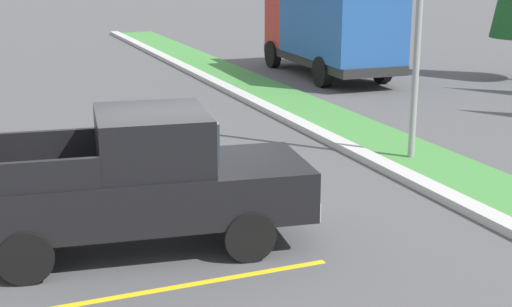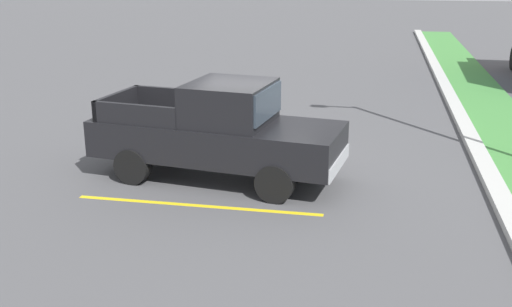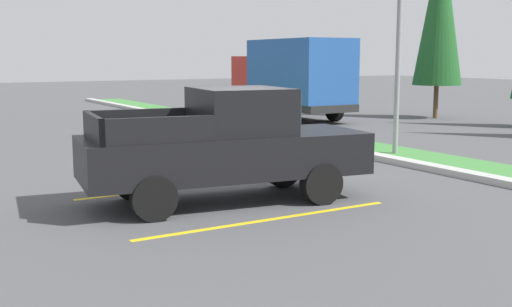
# 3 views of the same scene
# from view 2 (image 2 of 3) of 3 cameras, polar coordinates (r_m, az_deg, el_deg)

# --- Properties ---
(ground_plane) EXTENTS (120.00, 120.00, 0.00)m
(ground_plane) POSITION_cam_2_polar(r_m,az_deg,el_deg) (13.65, 0.05, -1.49)
(ground_plane) COLOR #4C4C4F
(parking_line_near) EXTENTS (0.12, 4.80, 0.01)m
(parking_line_near) POSITION_cam_2_polar(r_m,az_deg,el_deg) (14.55, -2.06, -0.25)
(parking_line_near) COLOR yellow
(parking_line_near) RESTS_ON ground
(parking_line_far) EXTENTS (0.12, 4.80, 0.01)m
(parking_line_far) POSITION_cam_2_polar(r_m,az_deg,el_deg) (11.74, -5.48, -4.84)
(parking_line_far) COLOR yellow
(parking_line_far) RESTS_ON ground
(curb_strip) EXTENTS (56.00, 0.40, 0.15)m
(curb_strip) POSITION_cam_2_polar(r_m,az_deg,el_deg) (13.64, 21.15, -2.41)
(curb_strip) COLOR #B2B2AD
(curb_strip) RESTS_ON ground
(pickup_truck_main) EXTENTS (2.62, 5.44, 2.10)m
(pickup_truck_main) POSITION_cam_2_polar(r_m,az_deg,el_deg) (12.79, -3.46, 2.03)
(pickup_truck_main) COLOR black
(pickup_truck_main) RESTS_ON ground
(traffic_cone) EXTENTS (0.36, 0.36, 0.60)m
(traffic_cone) POSITION_cam_2_polar(r_m,az_deg,el_deg) (15.85, 4.50, 2.29)
(traffic_cone) COLOR orange
(traffic_cone) RESTS_ON ground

